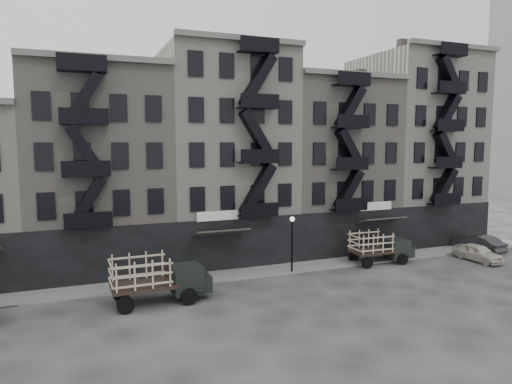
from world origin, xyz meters
name	(u,v)px	position (x,y,z in m)	size (l,w,h in m)	color
ground	(268,289)	(0.00, 0.00, 0.00)	(140.00, 140.00, 0.00)	#38383A
sidewalk	(249,273)	(0.00, 3.75, 0.07)	(55.00, 2.50, 0.15)	slate
building_midwest	(99,171)	(-10.00, 9.83, 7.50)	(10.00, 11.35, 16.20)	gray
building_center	(223,157)	(0.00, 9.82, 8.50)	(10.00, 11.35, 18.20)	#AFABA1
building_mideast	(326,166)	(10.00, 9.83, 7.50)	(10.00, 11.35, 16.20)	gray
building_east	(413,149)	(20.00, 9.82, 9.00)	(10.00, 11.35, 19.20)	#AFABA1
lamp_post	(292,237)	(3.00, 2.60, 2.78)	(0.36, 0.36, 4.28)	black
stake_truck_west	(158,276)	(-7.27, 0.00, 1.70)	(5.99, 2.60, 2.97)	black
stake_truck_east	(380,245)	(10.88, 2.60, 1.50)	(5.30, 2.33, 2.62)	black
car_east	(478,253)	(18.78, 0.19, 0.70)	(1.65, 4.09, 1.40)	beige
car_far	(478,243)	(21.38, 2.60, 0.77)	(1.64, 4.69, 1.55)	#242527
pedestrian_mid	(187,279)	(-5.30, 0.79, 1.01)	(0.98, 0.77, 2.03)	black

